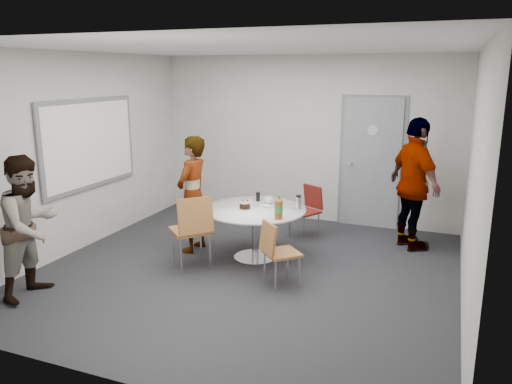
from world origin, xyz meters
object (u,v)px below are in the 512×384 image
at_px(chair_far, 308,206).
at_px(person_main, 193,194).
at_px(person_right, 414,185).
at_px(chair_near_left, 193,225).
at_px(door, 371,163).
at_px(chair_near_right, 276,248).
at_px(person_left, 30,226).
at_px(table, 257,216).
at_px(whiteboard, 90,144).

relative_size(chair_far, person_main, 0.49).
bearing_deg(person_right, chair_near_left, 89.70).
bearing_deg(chair_far, door, -100.77).
relative_size(chair_near_right, person_main, 0.49).
xyz_separation_m(door, person_left, (-3.05, -3.96, -0.23)).
bearing_deg(table, chair_near_right, -54.39).
height_order(chair_near_left, person_main, person_main).
xyz_separation_m(table, person_main, (-0.94, -0.01, 0.20)).
height_order(table, chair_near_left, table).
bearing_deg(person_left, chair_far, -38.05).
bearing_deg(chair_far, chair_near_right, 123.88).
relative_size(door, chair_near_right, 2.72).
distance_m(chair_near_right, chair_far, 1.88).
relative_size(chair_near_left, person_left, 0.61).
bearing_deg(person_left, chair_near_right, -65.40).
height_order(table, person_main, person_main).
bearing_deg(whiteboard, chair_near_left, -12.68).
bearing_deg(door, chair_near_right, -102.39).
bearing_deg(person_main, whiteboard, -78.97).
bearing_deg(table, whiteboard, -174.34).
relative_size(table, chair_near_right, 1.70).
bearing_deg(person_right, whiteboard, 71.30).
xyz_separation_m(chair_near_left, chair_near_right, (1.12, -0.09, -0.12)).
bearing_deg(whiteboard, door, 32.66).
bearing_deg(person_right, chair_near_right, 108.12).
height_order(whiteboard, chair_far, whiteboard).
height_order(table, person_left, person_left).
distance_m(whiteboard, person_main, 1.63).
bearing_deg(chair_near_right, whiteboard, -144.22).
distance_m(door, person_main, 2.93).
bearing_deg(person_main, chair_near_left, 30.71).
relative_size(door, person_right, 1.15).
distance_m(table, chair_near_right, 0.92).
distance_m(whiteboard, person_right, 4.55).
bearing_deg(table, person_right, 32.50).
xyz_separation_m(chair_near_left, person_main, (-0.35, 0.64, 0.21)).
bearing_deg(table, chair_far, 71.61).
relative_size(table, person_left, 0.84).
distance_m(chair_near_right, person_main, 1.67).
height_order(whiteboard, chair_near_left, whiteboard).
xyz_separation_m(chair_near_left, chair_far, (0.97, 1.79, -0.12)).
relative_size(chair_near_left, chair_near_right, 1.23).
bearing_deg(person_right, table, 85.37).
bearing_deg(chair_near_left, chair_near_right, -50.25).
bearing_deg(person_left, chair_near_left, -47.39).
bearing_deg(door, person_left, -127.62).
xyz_separation_m(whiteboard, person_right, (4.29, 1.43, -0.53)).
relative_size(door, person_left, 1.34).
bearing_deg(door, chair_far, -130.04).
bearing_deg(chair_near_left, whiteboard, 121.46).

